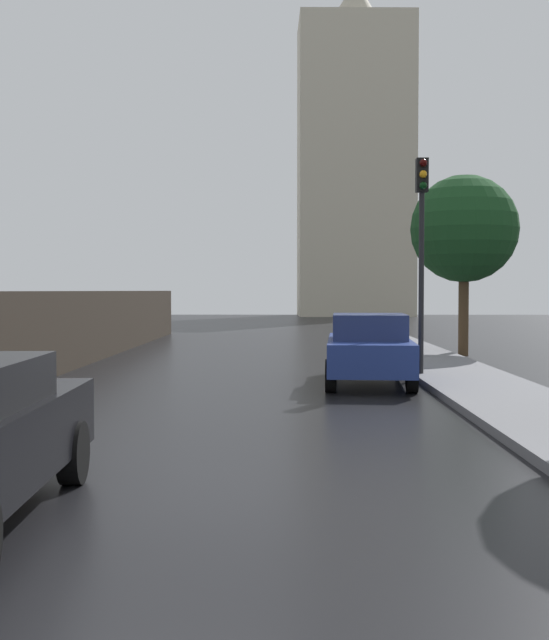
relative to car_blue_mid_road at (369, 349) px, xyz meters
The scene contains 5 objects.
ground 10.10m from the car_blue_mid_road, 106.88° to the right, with size 120.00×120.00×0.00m, color black.
car_blue_mid_road is the anchor object (origin of this frame).
traffic_light 3.10m from the car_blue_mid_road, 36.04° to the left, with size 0.26×0.39×4.82m.
street_tree_near 9.16m from the car_blue_mid_road, 64.69° to the left, with size 3.30×3.30×5.55m.
distant_tower 49.24m from the car_blue_mid_road, 85.70° to the left, with size 9.04×6.48×26.36m.
Camera 1 is at (1.17, -7.90, 2.01)m, focal length 46.09 mm.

